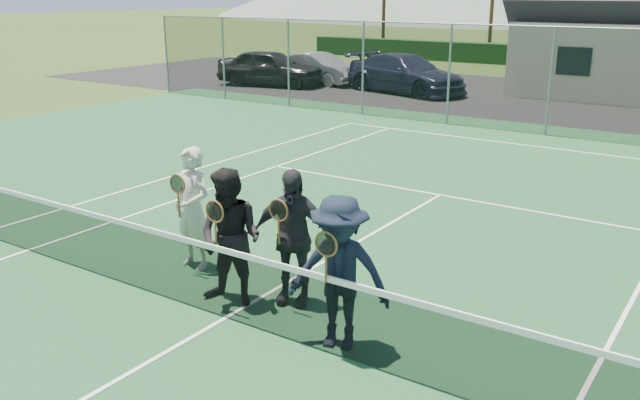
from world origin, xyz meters
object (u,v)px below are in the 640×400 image
(player_c, at_px, (292,237))
(player_d, at_px, (339,273))
(car_b, at_px, (319,69))
(car_c, at_px, (406,74))
(car_a, at_px, (270,68))
(tennis_net, at_px, (224,280))
(player_a, at_px, (193,208))
(player_b, at_px, (231,238))

(player_c, distance_m, player_d, 1.30)
(car_b, relative_size, car_c, 0.76)
(car_a, xyz_separation_m, car_b, (1.33, 1.78, -0.12))
(car_b, xyz_separation_m, tennis_net, (11.60, -19.27, -0.12))
(player_a, height_order, player_c, same)
(player_d, bearing_deg, tennis_net, -171.85)
(player_a, relative_size, player_c, 1.00)
(car_b, bearing_deg, player_a, -141.76)
(player_b, bearing_deg, car_a, 126.63)
(car_a, height_order, player_d, player_d)
(car_a, relative_size, car_b, 1.14)
(car_a, relative_size, car_c, 0.87)
(car_a, xyz_separation_m, tennis_net, (12.93, -17.49, -0.24))
(tennis_net, xyz_separation_m, player_d, (1.53, 0.22, 0.38))
(car_a, xyz_separation_m, car_c, (5.79, 1.34, -0.02))
(player_c, bearing_deg, tennis_net, -115.01)
(car_c, xyz_separation_m, tennis_net, (7.15, -18.84, -0.22))
(player_b, bearing_deg, car_c, 110.59)
(player_a, height_order, player_d, same)
(car_c, distance_m, player_b, 19.71)
(car_b, bearing_deg, player_d, -136.19)
(car_a, bearing_deg, player_b, -155.71)
(car_c, xyz_separation_m, player_a, (5.66, -17.83, 0.16))
(player_a, xyz_separation_m, player_c, (1.88, -0.15, -0.00))
(player_b, relative_size, player_d, 1.00)
(car_b, height_order, player_c, player_c)
(tennis_net, distance_m, player_c, 1.02)
(player_a, relative_size, player_d, 1.00)
(car_c, bearing_deg, player_a, -147.75)
(player_c, relative_size, player_d, 1.00)
(car_a, bearing_deg, player_c, -153.62)
(player_a, bearing_deg, player_c, -4.56)
(car_b, height_order, player_a, player_a)
(player_a, distance_m, player_b, 1.41)
(car_a, height_order, car_c, car_a)
(car_b, relative_size, player_d, 2.23)
(player_a, distance_m, player_d, 3.11)
(car_b, distance_m, tennis_net, 22.49)
(car_c, relative_size, tennis_net, 0.45)
(car_b, xyz_separation_m, player_a, (10.12, -18.26, 0.26))
(car_c, distance_m, player_d, 20.54)
(tennis_net, height_order, player_b, player_b)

